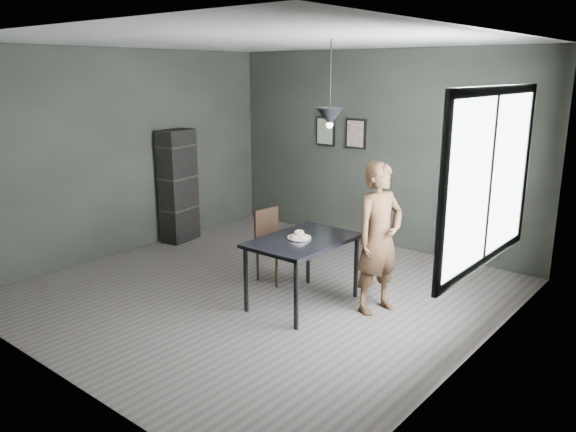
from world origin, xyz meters
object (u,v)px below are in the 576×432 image
Objects in this scene: cafe_table at (303,246)px; shelf_unit at (178,186)px; white_plate at (299,238)px; wood_chair at (272,240)px; woman at (379,238)px; pendant_lamp at (330,117)px.

shelf_unit reaches higher than cafe_table.
wood_chair is at bearing 151.93° from white_plate.
woman is 0.96× the size of shelf_unit.
cafe_table is 0.75× the size of woman.
pendant_lamp is at bearing 24.21° from white_plate.
shelf_unit is 3.45m from pendant_lamp.
wood_chair is at bearing 154.56° from cafe_table.
woman is 3.65m from shelf_unit.
woman reaches higher than wood_chair.
woman is at bearing -15.23° from shelf_unit.
pendant_lamp is (0.28, 0.13, 1.29)m from white_plate.
pendant_lamp is (3.17, -0.62, 1.22)m from shelf_unit.
woman is 1.51m from wood_chair.
white_plate is 0.14× the size of woman.
pendant_lamp reaches higher than wood_chair.
white_plate is 2.98m from shelf_unit.
wood_chair is (-0.76, 0.36, -0.17)m from cafe_table.
woman is 1.86× the size of pendant_lamp.
wood_chair reaches higher than cafe_table.
pendant_lamp reaches higher than shelf_unit.
wood_chair is at bearing 107.65° from woman.
cafe_table is 1.36× the size of wood_chair.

